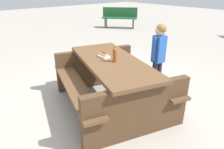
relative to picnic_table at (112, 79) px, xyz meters
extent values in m
plane|color=#ADA599|center=(0.00, 0.00, -0.44)|extent=(30.00, 30.00, 0.00)
cube|color=brown|center=(0.00, 0.00, 0.28)|extent=(1.95, 1.27, 0.05)
cube|color=brown|center=(0.17, 0.53, -0.01)|extent=(1.80, 0.81, 0.04)
cube|color=brown|center=(-0.17, -0.53, -0.01)|extent=(1.80, 0.81, 0.04)
cube|color=#4D3520|center=(0.74, -0.24, -0.09)|extent=(0.52, 1.36, 0.70)
cube|color=#4D3520|center=(-0.74, 0.24, -0.09)|extent=(0.52, 1.36, 0.70)
cylinder|color=brown|center=(-0.07, 0.01, 0.40)|extent=(0.06, 0.06, 0.18)
cone|color=brown|center=(-0.07, 0.01, 0.51)|extent=(0.06, 0.06, 0.04)
cylinder|color=orange|center=(-0.07, 0.01, 0.54)|extent=(0.04, 0.04, 0.02)
cube|color=white|center=(0.17, 0.01, 0.32)|extent=(0.18, 0.12, 0.03)
cube|color=#D8B272|center=(0.17, 0.01, 0.35)|extent=(0.15, 0.06, 0.04)
cylinder|color=maroon|center=(0.17, 0.01, 0.37)|extent=(0.14, 0.03, 0.03)
ellipsoid|color=maroon|center=(0.17, 0.01, 0.38)|extent=(0.07, 0.03, 0.01)
cylinder|color=#262633|center=(-0.11, -0.88, -0.18)|extent=(0.08, 0.08, 0.54)
cylinder|color=#262633|center=(-0.13, -1.00, -0.18)|extent=(0.08, 0.08, 0.54)
cube|color=#2659B2|center=(-0.12, -0.94, 0.32)|extent=(0.19, 0.20, 0.45)
cylinder|color=#2659B2|center=(-0.11, -0.83, 0.34)|extent=(0.07, 0.07, 0.38)
cylinder|color=#2659B2|center=(-0.13, -1.05, 0.34)|extent=(0.07, 0.07, 0.38)
sphere|color=beige|center=(-0.12, -0.94, 0.63)|extent=(0.18, 0.18, 0.18)
sphere|color=olive|center=(-0.13, -0.94, 0.65)|extent=(0.17, 0.17, 0.17)
cube|color=#1E592D|center=(4.53, -4.35, -0.01)|extent=(1.39, 1.29, 0.04)
cube|color=#1E592D|center=(4.65, -4.49, 0.21)|extent=(1.15, 1.02, 0.40)
cube|color=#4C4C51|center=(4.98, -3.96, -0.24)|extent=(0.28, 0.31, 0.41)
cube|color=#4C4C51|center=(4.08, -4.75, -0.24)|extent=(0.28, 0.31, 0.41)
camera|label=1|loc=(-2.11, 1.83, 1.31)|focal=32.96mm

